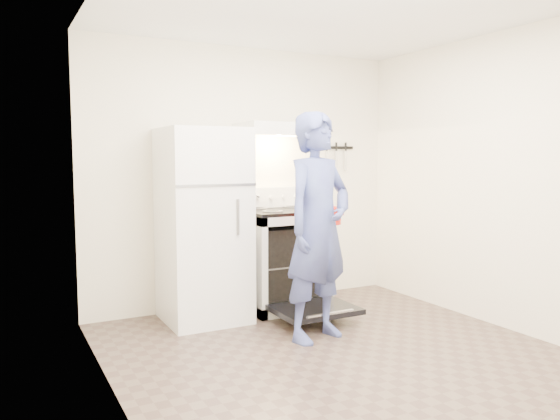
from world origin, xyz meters
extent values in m
plane|color=brown|center=(0.00, 0.00, 0.00)|extent=(3.60, 3.60, 0.00)
cube|color=#F1EACD|center=(0.00, 1.80, 1.25)|extent=(3.20, 0.02, 2.50)
cube|color=white|center=(-0.58, 1.45, 0.85)|extent=(0.70, 0.70, 1.70)
cube|color=white|center=(0.23, 1.48, 0.46)|extent=(0.76, 0.65, 0.92)
cube|color=black|center=(0.23, 1.48, 0.94)|extent=(0.76, 0.65, 0.03)
cube|color=white|center=(0.23, 1.76, 1.05)|extent=(0.76, 0.07, 0.20)
cube|color=black|center=(0.23, 0.88, 0.12)|extent=(0.70, 0.54, 0.04)
cube|color=slate|center=(0.23, 1.48, 0.44)|extent=(0.60, 0.52, 0.01)
cube|color=white|center=(0.23, 1.55, 1.71)|extent=(0.76, 0.50, 0.12)
cube|color=black|center=(1.05, 1.79, 1.55)|extent=(0.40, 0.02, 0.03)
cylinder|color=#866449|center=(0.32, 1.42, 0.45)|extent=(0.37, 0.37, 0.02)
cylinder|color=silver|center=(0.52, 1.26, 1.05)|extent=(0.11, 0.11, 0.13)
imported|color=navy|center=(0.05, 0.54, 0.90)|extent=(0.75, 0.60, 1.80)
camera|label=1|loc=(-2.21, -3.09, 1.45)|focal=35.00mm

